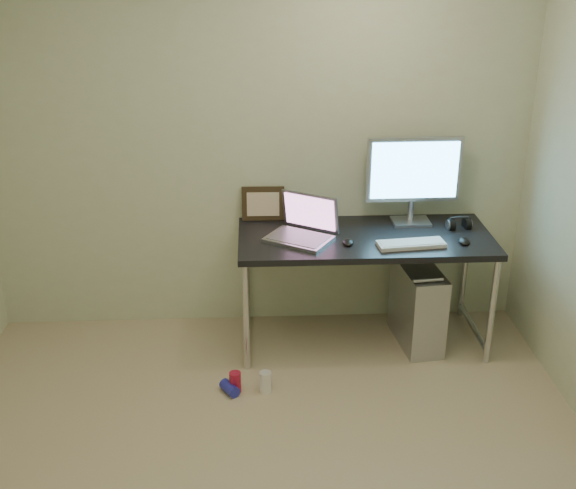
# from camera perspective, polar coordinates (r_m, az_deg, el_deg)

# --- Properties ---
(wall_back) EXTENTS (3.50, 0.02, 2.50)m
(wall_back) POSITION_cam_1_polar(r_m,az_deg,el_deg) (4.63, -2.39, 7.93)
(wall_back) COLOR beige
(wall_back) RESTS_ON ground
(desk) EXTENTS (1.58, 0.69, 0.75)m
(desk) POSITION_cam_1_polar(r_m,az_deg,el_deg) (4.55, 6.08, -0.21)
(desk) COLOR black
(desk) RESTS_ON ground
(tower_computer) EXTENTS (0.28, 0.53, 0.57)m
(tower_computer) POSITION_cam_1_polar(r_m,az_deg,el_deg) (4.76, 10.18, -4.74)
(tower_computer) COLOR #A8A9AD
(tower_computer) RESTS_ON ground
(cable_a) EXTENTS (0.01, 0.16, 0.69)m
(cable_a) POSITION_cam_1_polar(r_m,az_deg,el_deg) (4.98, 8.93, -1.64)
(cable_a) COLOR black
(cable_a) RESTS_ON ground
(cable_b) EXTENTS (0.02, 0.11, 0.71)m
(cable_b) POSITION_cam_1_polar(r_m,az_deg,el_deg) (4.99, 9.97, -1.92)
(cable_b) COLOR black
(cable_b) RESTS_ON ground
(can_red) EXTENTS (0.07, 0.07, 0.13)m
(can_red) POSITION_cam_1_polar(r_m,az_deg,el_deg) (4.31, -4.19, -10.79)
(can_red) COLOR #AE1635
(can_red) RESTS_ON ground
(can_white) EXTENTS (0.10, 0.10, 0.13)m
(can_white) POSITION_cam_1_polar(r_m,az_deg,el_deg) (4.30, -1.80, -10.79)
(can_white) COLOR white
(can_white) RESTS_ON ground
(can_blue) EXTENTS (0.13, 0.14, 0.07)m
(can_blue) POSITION_cam_1_polar(r_m,az_deg,el_deg) (4.32, -4.63, -11.25)
(can_blue) COLOR #2628AD
(can_blue) RESTS_ON ground
(laptop) EXTENTS (0.49, 0.46, 0.26)m
(laptop) POSITION_cam_1_polar(r_m,az_deg,el_deg) (4.44, 1.21, 1.30)
(laptop) COLOR #AAABB2
(laptop) RESTS_ON desk
(monitor) EXTENTS (0.61, 0.18, 0.57)m
(monitor) POSITION_cam_1_polar(r_m,az_deg,el_deg) (4.66, 9.92, 5.55)
(monitor) COLOR #AAABB2
(monitor) RESTS_ON desk
(keyboard) EXTENTS (0.42, 0.18, 0.02)m
(keyboard) POSITION_cam_1_polar(r_m,az_deg,el_deg) (4.40, 9.70, 0.04)
(keyboard) COLOR silver
(keyboard) RESTS_ON desk
(mouse_right) EXTENTS (0.08, 0.12, 0.04)m
(mouse_right) POSITION_cam_1_polar(r_m,az_deg,el_deg) (4.51, 13.75, 0.34)
(mouse_right) COLOR black
(mouse_right) RESTS_ON desk
(mouse_left) EXTENTS (0.08, 0.12, 0.04)m
(mouse_left) POSITION_cam_1_polar(r_m,az_deg,el_deg) (4.38, 4.76, 0.27)
(mouse_left) COLOR black
(mouse_left) RESTS_ON desk
(headphones) EXTENTS (0.15, 0.09, 0.10)m
(headphones) POSITION_cam_1_polar(r_m,az_deg,el_deg) (4.73, 13.35, 1.56)
(headphones) COLOR black
(headphones) RESTS_ON desk
(picture_frame) EXTENTS (0.28, 0.08, 0.22)m
(picture_frame) POSITION_cam_1_polar(r_m,az_deg,el_deg) (4.72, -1.99, 3.25)
(picture_frame) COLOR black
(picture_frame) RESTS_ON desk
(webcam) EXTENTS (0.04, 0.03, 0.11)m
(webcam) POSITION_cam_1_polar(r_m,az_deg,el_deg) (4.72, 1.38, 2.88)
(webcam) COLOR silver
(webcam) RESTS_ON desk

